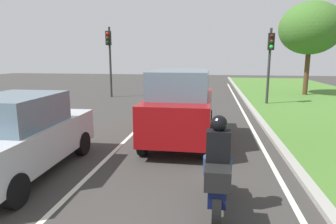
{
  "coord_description": "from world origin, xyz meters",
  "views": [
    {
      "loc": [
        2.04,
        0.48,
        2.7
      ],
      "look_at": [
        0.87,
        8.22,
        1.2
      ],
      "focal_mm": 31.14,
      "sensor_mm": 36.0,
      "label": 1
    }
  ],
  "objects": [
    {
      "name": "motorcycle",
      "position": [
        2.17,
        5.25,
        0.57
      ],
      "size": [
        0.41,
        1.9,
        1.01
      ],
      "rotation": [
        0.0,
        0.0,
        -0.02
      ],
      "color": "#0C143F",
      "rests_on": "ground"
    },
    {
      "name": "traffic_light_near_right",
      "position": [
        5.15,
        17.39,
        2.84
      ],
      "size": [
        0.32,
        0.5,
        4.21
      ],
      "color": "#2D2D2D",
      "rests_on": "ground"
    },
    {
      "name": "tree_roadside_far",
      "position": [
        8.49,
        21.92,
        4.54
      ],
      "size": [
        4.1,
        4.1,
        6.3
      ],
      "color": "#4C331E",
      "rests_on": "ground"
    },
    {
      "name": "car_suv_ahead",
      "position": [
        1.08,
        9.53,
        1.17
      ],
      "size": [
        1.99,
        4.51,
        2.28
      ],
      "rotation": [
        0.0,
        0.0,
        -0.01
      ],
      "color": "maroon",
      "rests_on": "ground"
    },
    {
      "name": "lane_line_right_edge",
      "position": [
        3.6,
        14.0,
        0.0
      ],
      "size": [
        0.12,
        32.0,
        0.01
      ],
      "primitive_type": "cube",
      "color": "silver",
      "rests_on": "ground"
    },
    {
      "name": "rider_person",
      "position": [
        2.17,
        5.3,
        1.19
      ],
      "size": [
        0.5,
        0.4,
        1.16
      ],
      "rotation": [
        0.0,
        0.0,
        -0.02
      ],
      "color": "black",
      "rests_on": "ground"
    },
    {
      "name": "lane_line_center",
      "position": [
        -0.7,
        14.0,
        0.0
      ],
      "size": [
        0.12,
        32.0,
        0.01
      ],
      "primitive_type": "cube",
      "color": "silver",
      "rests_on": "ground"
    },
    {
      "name": "car_sedan_left_lane",
      "position": [
        -2.26,
        6.31,
        0.92
      ],
      "size": [
        1.91,
        4.33,
        1.86
      ],
      "rotation": [
        0.0,
        0.0,
        0.02
      ],
      "color": "#B7BABF",
      "rests_on": "ground"
    },
    {
      "name": "ground_plane",
      "position": [
        0.0,
        14.0,
        0.0
      ],
      "size": [
        60.0,
        60.0,
        0.0
      ],
      "primitive_type": "plane",
      "color": "#383533"
    },
    {
      "name": "traffic_light_overhead_left",
      "position": [
        -4.64,
        19.06,
        3.08
      ],
      "size": [
        0.32,
        0.5,
        4.57
      ],
      "color": "#2D2D2D",
      "rests_on": "ground"
    },
    {
      "name": "curb_right",
      "position": [
        4.1,
        14.0,
        0.06
      ],
      "size": [
        0.24,
        48.0,
        0.12
      ],
      "primitive_type": "cube",
      "color": "#9E9B93",
      "rests_on": "ground"
    }
  ]
}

